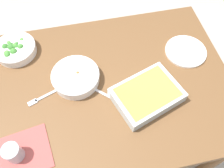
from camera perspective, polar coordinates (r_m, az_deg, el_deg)
ground_plane at (r=1.86m, az=0.00°, el=-11.97°), size 6.00×6.00×0.00m
dining_table at (r=1.26m, az=0.00°, el=-2.13°), size 1.20×0.90×0.74m
placemat at (r=1.12m, az=-21.84°, el=-15.61°), size 0.31×0.24×0.00m
stew_bowl at (r=1.18m, az=-8.68°, el=1.70°), size 0.24×0.24×0.06m
broccoli_bowl at (r=1.37m, az=-22.16°, el=7.78°), size 0.22×0.22×0.07m
baking_dish at (r=1.13m, az=8.37°, el=-2.51°), size 0.36×0.31×0.06m
drink_cup at (r=1.08m, az=-22.48°, el=-15.05°), size 0.07×0.07×0.08m
side_plate at (r=1.36m, az=17.22°, el=7.50°), size 0.22×0.22×0.01m
spoon_by_stew at (r=1.16m, az=-3.73°, el=-1.47°), size 0.14×0.13×0.01m
fork_on_table at (r=1.19m, az=-16.24°, el=-3.08°), size 0.17×0.08×0.01m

